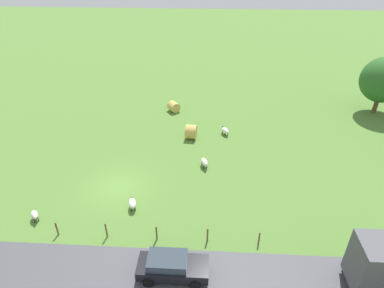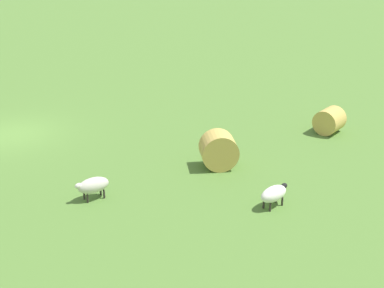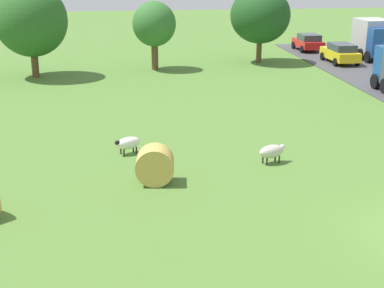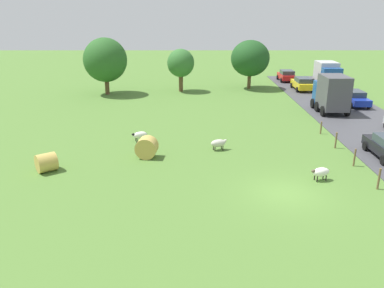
{
  "view_description": "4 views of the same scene",
  "coord_description": "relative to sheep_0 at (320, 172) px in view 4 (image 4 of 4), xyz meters",
  "views": [
    {
      "loc": [
        21.2,
        7.39,
        17.83
      ],
      "look_at": [
        -5.58,
        5.86,
        0.95
      ],
      "focal_mm": 31.11,
      "sensor_mm": 36.0,
      "label": 1
    },
    {
      "loc": [
        -2.74,
        23.84,
        8.94
      ],
      "look_at": [
        -7.13,
        5.86,
        1.21
      ],
      "focal_mm": 49.16,
      "sensor_mm": 36.0,
      "label": 2
    },
    {
      "loc": [
        -9.62,
        -14.39,
        8.24
      ],
      "look_at": [
        -6.6,
        7.38,
        0.92
      ],
      "focal_mm": 52.37,
      "sensor_mm": 36.0,
      "label": 3
    },
    {
      "loc": [
        -5.17,
        -19.66,
        9.7
      ],
      "look_at": [
        -5.14,
        5.59,
        0.99
      ],
      "focal_mm": 36.66,
      "sensor_mm": 36.0,
      "label": 4
    }
  ],
  "objects": [
    {
      "name": "fence_post_3",
      "position": [
        2.91,
        5.77,
        0.06
      ],
      "size": [
        0.12,
        0.12,
        1.21
      ],
      "primitive_type": "cylinder",
      "color": "brown",
      "rests_on": "ground_plane"
    },
    {
      "name": "sheep_2",
      "position": [
        -5.74,
        5.34,
        -0.01
      ],
      "size": [
        1.29,
        0.89,
        0.81
      ],
      "color": "beige",
      "rests_on": "ground_plane"
    },
    {
      "name": "truck_2",
      "position": [
        5.95,
        16.18,
        1.43
      ],
      "size": [
        2.6,
        4.54,
        3.67
      ],
      "color": "#1E4C99",
      "rests_on": "road_strip"
    },
    {
      "name": "tree_0",
      "position": [
        -0.32,
        28.69,
        3.29
      ],
      "size": [
        4.84,
        4.84,
        6.09
      ],
      "color": "brown",
      "rests_on": "ground_plane"
    },
    {
      "name": "tree_1",
      "position": [
        -17.82,
        25.11,
        3.52
      ],
      "size": [
        5.09,
        5.09,
        6.63
      ],
      "color": "brown",
      "rests_on": "ground_plane"
    },
    {
      "name": "sheep_1",
      "position": [
        -11.68,
        7.37,
        -0.04
      ],
      "size": [
        1.26,
        0.99,
        0.77
      ],
      "color": "white",
      "rests_on": "ground_plane"
    },
    {
      "name": "fence_post_4",
      "position": [
        2.91,
        9.25,
        -0.02
      ],
      "size": [
        0.12,
        0.12,
        1.04
      ],
      "primitive_type": "cylinder",
      "color": "brown",
      "rests_on": "ground_plane"
    },
    {
      "name": "car_4",
      "position": [
        6.16,
        27.36,
        0.35
      ],
      "size": [
        2.05,
        4.44,
        1.6
      ],
      "color": "yellow",
      "rests_on": "road_strip"
    },
    {
      "name": "fence_post_2",
      "position": [
        2.91,
        2.29,
        0.05
      ],
      "size": [
        0.12,
        0.12,
        1.18
      ],
      "primitive_type": "cylinder",
      "color": "brown",
      "rests_on": "ground_plane"
    },
    {
      "name": "fence_post_1",
      "position": [
        2.91,
        -1.2,
        0.1
      ],
      "size": [
        0.12,
        0.12,
        1.27
      ],
      "primitive_type": "cylinder",
      "color": "brown",
      "rests_on": "ground_plane"
    },
    {
      "name": "truck_0",
      "position": [
        9.63,
        28.72,
        1.26
      ],
      "size": [
        2.66,
        4.32,
        3.28
      ],
      "color": "#1E4C99",
      "rests_on": "road_strip"
    },
    {
      "name": "car_5",
      "position": [
        5.69,
        33.89,
        0.32
      ],
      "size": [
        2.1,
        3.89,
        1.54
      ],
      "color": "red",
      "rests_on": "road_strip"
    },
    {
      "name": "sheep_0",
      "position": [
        0.0,
        0.0,
        0.0
      ],
      "size": [
        1.24,
        0.82,
        0.81
      ],
      "color": "white",
      "rests_on": "ground_plane"
    },
    {
      "name": "hay_bale_1",
      "position": [
        -10.75,
        3.85,
        0.19
      ],
      "size": [
        1.57,
        1.23,
        1.46
      ],
      "primitive_type": "cylinder",
      "rotation": [
        1.57,
        0.0,
        3.03
      ],
      "color": "tan",
      "rests_on": "ground_plane"
    },
    {
      "name": "tree_2",
      "position": [
        -9.03,
        26.86,
        2.91
      ],
      "size": [
        3.3,
        3.3,
        5.19
      ],
      "color": "brown",
      "rests_on": "ground_plane"
    },
    {
      "name": "car_1",
      "position": [
        9.55,
        19.12,
        0.31
      ],
      "size": [
        2.0,
        4.26,
        1.52
      ],
      "color": "#1933B2",
      "rests_on": "road_strip"
    },
    {
      "name": "ground_plane",
      "position": [
        -2.48,
        -1.77,
        -0.54
      ],
      "size": [
        160.0,
        160.0,
        0.0
      ],
      "primitive_type": "plane",
      "color": "#517A33"
    },
    {
      "name": "hay_bale_0",
      "position": [
        -16.8,
        1.43,
        0.05
      ],
      "size": [
        1.63,
        1.63,
        1.17
      ],
      "primitive_type": "cylinder",
      "rotation": [
        1.57,
        0.0,
        2.21
      ],
      "color": "tan",
      "rests_on": "ground_plane"
    }
  ]
}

